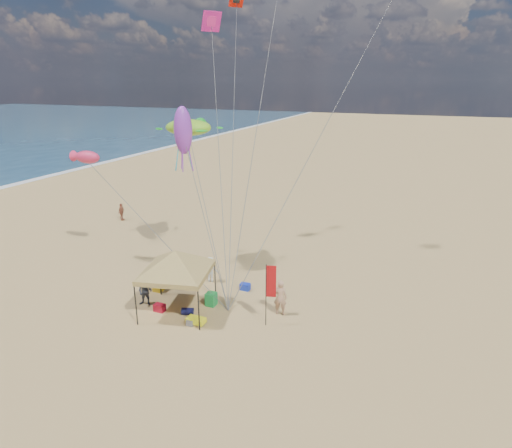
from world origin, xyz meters
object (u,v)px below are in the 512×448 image
at_px(chair_green, 211,299).
at_px(beach_cart, 196,320).
at_px(person_near_a, 280,297).
at_px(person_far_a, 121,212).
at_px(person_near_c, 210,270).
at_px(cooler_red, 160,308).
at_px(person_near_b, 145,291).
at_px(chair_yellow, 158,285).
at_px(cooler_blue, 245,287).
at_px(feather_flag, 270,285).
at_px(canopy_tent, 175,253).

bearing_deg(chair_green, beach_cart, -84.43).
height_order(chair_green, person_near_a, person_near_a).
bearing_deg(person_far_a, person_near_c, -130.71).
xyz_separation_m(chair_green, person_near_c, (-1.35, 2.46, 0.41)).
bearing_deg(beach_cart, cooler_red, 171.32).
distance_m(cooler_red, person_near_b, 1.22).
height_order(cooler_red, chair_yellow, chair_yellow).
bearing_deg(cooler_blue, feather_flag, -48.84).
xyz_separation_m(chair_yellow, beach_cart, (3.68, -2.22, -0.15)).
height_order(beach_cart, person_near_b, person_near_b).
bearing_deg(chair_yellow, person_near_c, 45.14).
bearing_deg(person_near_b, cooler_blue, 29.05).
bearing_deg(cooler_blue, beach_cart, -100.26).
bearing_deg(chair_yellow, feather_flag, -7.97).
height_order(canopy_tent, chair_yellow, canopy_tent).
bearing_deg(person_far_a, cooler_red, -144.38).
relative_size(cooler_red, beach_cart, 0.60).
xyz_separation_m(cooler_blue, person_near_a, (2.69, -1.74, 0.74)).
xyz_separation_m(canopy_tent, person_near_a, (4.87, 1.70, -2.28)).
relative_size(cooler_blue, person_far_a, 0.37).
relative_size(feather_flag, cooler_blue, 5.92).
relative_size(cooler_red, chair_green, 0.77).
xyz_separation_m(feather_flag, person_near_a, (0.12, 1.20, -1.20)).
relative_size(cooler_blue, chair_green, 0.77).
xyz_separation_m(cooler_red, beach_cart, (2.33, -0.36, 0.01)).
relative_size(person_near_a, person_near_c, 1.22).
xyz_separation_m(cooler_blue, beach_cart, (-0.75, -4.17, 0.01)).
xyz_separation_m(person_near_b, person_far_a, (-10.58, 11.18, -0.06)).
distance_m(feather_flag, cooler_red, 6.04).
bearing_deg(cooler_red, person_near_c, 78.74).
height_order(cooler_blue, chair_yellow, chair_yellow).
bearing_deg(person_near_b, cooler_red, -26.67).
distance_m(feather_flag, person_far_a, 20.29).
height_order(beach_cart, person_near_a, person_near_a).
bearing_deg(feather_flag, chair_yellow, 172.03).
height_order(cooler_red, chair_green, chair_green).
distance_m(feather_flag, person_near_b, 6.84).
bearing_deg(cooler_blue, person_near_c, 174.97).
height_order(cooler_blue, beach_cart, cooler_blue).
relative_size(feather_flag, person_near_b, 2.03).
bearing_deg(person_near_c, feather_flag, 129.21).
xyz_separation_m(cooler_red, person_near_a, (5.77, 2.08, 0.74)).
distance_m(feather_flag, chair_green, 3.99).
bearing_deg(chair_green, person_near_a, 8.18).
bearing_deg(chair_yellow, beach_cart, -31.06).
distance_m(chair_green, person_near_b, 3.45).
distance_m(person_near_a, person_near_b, 7.04).
xyz_separation_m(cooler_blue, chair_yellow, (-4.43, -1.95, 0.16)).
bearing_deg(person_near_c, cooler_blue, 157.05).
relative_size(feather_flag, beach_cart, 3.55).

